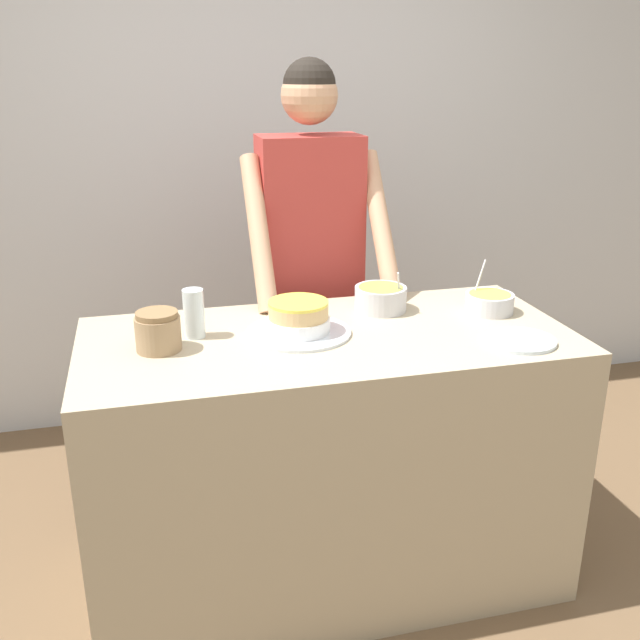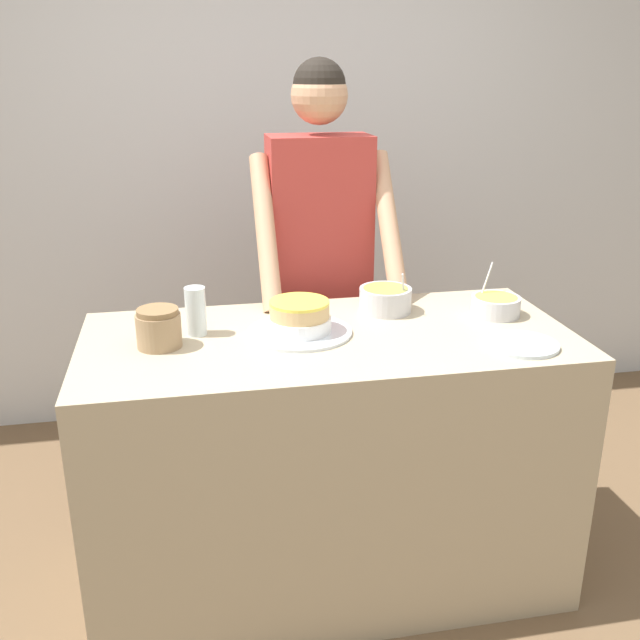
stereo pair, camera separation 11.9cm
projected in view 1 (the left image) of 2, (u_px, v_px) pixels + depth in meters
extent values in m
cube|color=silver|center=(254.00, 164.00, 3.51)|extent=(10.00, 0.05, 2.60)
cube|color=tan|center=(328.00, 459.00, 2.48)|extent=(1.60, 0.75, 0.93)
cylinder|color=#2D2D38|center=(290.00, 394.00, 3.06)|extent=(0.12, 0.12, 0.86)
cylinder|color=#2D2D38|center=(331.00, 389.00, 3.10)|extent=(0.12, 0.12, 0.86)
cube|color=#B23833|center=(310.00, 219.00, 2.82)|extent=(0.40, 0.22, 0.65)
cylinder|color=tan|center=(259.00, 233.00, 2.61)|extent=(0.07, 0.41, 0.54)
cylinder|color=tan|center=(381.00, 226.00, 2.72)|extent=(0.07, 0.41, 0.54)
sphere|color=tan|center=(309.00, 95.00, 2.66)|extent=(0.22, 0.22, 0.22)
sphere|color=black|center=(309.00, 85.00, 2.65)|extent=(0.20, 0.20, 0.20)
cylinder|color=silver|center=(299.00, 332.00, 2.33)|extent=(0.35, 0.35, 0.01)
cylinder|color=white|center=(298.00, 324.00, 2.32)|extent=(0.21, 0.21, 0.05)
cylinder|color=#DBB275|center=(298.00, 311.00, 2.31)|extent=(0.20, 0.20, 0.05)
cylinder|color=#F2DB4C|center=(298.00, 303.00, 2.30)|extent=(0.20, 0.20, 0.01)
cylinder|color=silver|center=(489.00, 303.00, 2.53)|extent=(0.17, 0.17, 0.07)
cylinder|color=#F2DB4C|center=(490.00, 295.00, 2.52)|extent=(0.15, 0.15, 0.01)
cylinder|color=silver|center=(478.00, 283.00, 2.56)|extent=(0.07, 0.03, 0.17)
cylinder|color=silver|center=(380.00, 299.00, 2.55)|extent=(0.19, 0.19, 0.09)
cylinder|color=olive|center=(381.00, 289.00, 2.53)|extent=(0.16, 0.16, 0.01)
cylinder|color=silver|center=(399.00, 290.00, 2.52)|extent=(0.04, 0.06, 0.14)
cylinder|color=silver|center=(194.00, 313.00, 2.28)|extent=(0.07, 0.07, 0.16)
cylinder|color=silver|center=(520.00, 340.00, 2.26)|extent=(0.23, 0.23, 0.01)
cylinder|color=#9E7F5B|center=(158.00, 334.00, 2.19)|extent=(0.14, 0.14, 0.11)
cylinder|color=olive|center=(157.00, 315.00, 2.17)|extent=(0.13, 0.13, 0.02)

